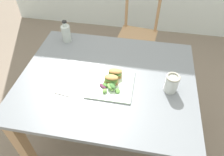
{
  "coord_description": "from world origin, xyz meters",
  "views": [
    {
      "loc": [
        0.21,
        -1.02,
        1.75
      ],
      "look_at": [
        0.04,
        -0.05,
        0.76
      ],
      "focal_mm": 33.78,
      "sensor_mm": 36.0,
      "label": 1
    }
  ],
  "objects_px": {
    "sandwich_half_front": "(111,79)",
    "sandwich_half_back": "(115,73)",
    "chair_wooden_far": "(138,35)",
    "mason_jar_iced_tea": "(171,84)",
    "dining_table": "(107,89)",
    "bottle_cold_brew": "(66,34)",
    "fork_on_napkin": "(72,80)",
    "plate_lunch": "(111,84)"
  },
  "relations": [
    {
      "from": "sandwich_half_front",
      "to": "bottle_cold_brew",
      "type": "bearing_deg",
      "value": 137.31
    },
    {
      "from": "dining_table",
      "to": "chair_wooden_far",
      "type": "distance_m",
      "value": 1.01
    },
    {
      "from": "bottle_cold_brew",
      "to": "plate_lunch",
      "type": "bearing_deg",
      "value": -43.63
    },
    {
      "from": "sandwich_half_front",
      "to": "mason_jar_iced_tea",
      "type": "distance_m",
      "value": 0.38
    },
    {
      "from": "mason_jar_iced_tea",
      "to": "sandwich_half_back",
      "type": "bearing_deg",
      "value": 171.29
    },
    {
      "from": "sandwich_half_back",
      "to": "mason_jar_iced_tea",
      "type": "height_order",
      "value": "mason_jar_iced_tea"
    },
    {
      "from": "chair_wooden_far",
      "to": "bottle_cold_brew",
      "type": "bearing_deg",
      "value": -130.98
    },
    {
      "from": "chair_wooden_far",
      "to": "sandwich_half_front",
      "type": "distance_m",
      "value": 1.09
    },
    {
      "from": "plate_lunch",
      "to": "fork_on_napkin",
      "type": "height_order",
      "value": "plate_lunch"
    },
    {
      "from": "sandwich_half_back",
      "to": "mason_jar_iced_tea",
      "type": "bearing_deg",
      "value": -8.71
    },
    {
      "from": "dining_table",
      "to": "fork_on_napkin",
      "type": "bearing_deg",
      "value": -163.53
    },
    {
      "from": "plate_lunch",
      "to": "sandwich_half_back",
      "type": "relative_size",
      "value": 3.18
    },
    {
      "from": "dining_table",
      "to": "sandwich_half_back",
      "type": "bearing_deg",
      "value": 19.22
    },
    {
      "from": "fork_on_napkin",
      "to": "bottle_cold_brew",
      "type": "bearing_deg",
      "value": 112.1
    },
    {
      "from": "plate_lunch",
      "to": "sandwich_half_front",
      "type": "distance_m",
      "value": 0.04
    },
    {
      "from": "sandwich_half_front",
      "to": "bottle_cold_brew",
      "type": "distance_m",
      "value": 0.6
    },
    {
      "from": "dining_table",
      "to": "sandwich_half_front",
      "type": "distance_m",
      "value": 0.17
    },
    {
      "from": "plate_lunch",
      "to": "dining_table",
      "type": "bearing_deg",
      "value": 124.72
    },
    {
      "from": "sandwich_half_back",
      "to": "bottle_cold_brew",
      "type": "relative_size",
      "value": 0.51
    },
    {
      "from": "dining_table",
      "to": "chair_wooden_far",
      "type": "height_order",
      "value": "chair_wooden_far"
    },
    {
      "from": "sandwich_half_front",
      "to": "sandwich_half_back",
      "type": "xyz_separation_m",
      "value": [
        0.01,
        0.06,
        0.0
      ]
    },
    {
      "from": "dining_table",
      "to": "sandwich_half_back",
      "type": "distance_m",
      "value": 0.17
    },
    {
      "from": "chair_wooden_far",
      "to": "fork_on_napkin",
      "type": "bearing_deg",
      "value": -109.25
    },
    {
      "from": "chair_wooden_far",
      "to": "sandwich_half_front",
      "type": "relative_size",
      "value": 9.51
    },
    {
      "from": "chair_wooden_far",
      "to": "sandwich_half_back",
      "type": "xyz_separation_m",
      "value": [
        -0.09,
        -0.97,
        0.33
      ]
    },
    {
      "from": "chair_wooden_far",
      "to": "mason_jar_iced_tea",
      "type": "xyz_separation_m",
      "value": [
        0.28,
        -1.03,
        0.35
      ]
    },
    {
      "from": "dining_table",
      "to": "plate_lunch",
      "type": "bearing_deg",
      "value": -55.28
    },
    {
      "from": "fork_on_napkin",
      "to": "bottle_cold_brew",
      "type": "relative_size",
      "value": 1.03
    },
    {
      "from": "dining_table",
      "to": "fork_on_napkin",
      "type": "relative_size",
      "value": 6.37
    },
    {
      "from": "plate_lunch",
      "to": "sandwich_half_back",
      "type": "distance_m",
      "value": 0.08
    },
    {
      "from": "dining_table",
      "to": "bottle_cold_brew",
      "type": "xyz_separation_m",
      "value": [
        -0.4,
        0.36,
        0.19
      ]
    },
    {
      "from": "sandwich_half_back",
      "to": "fork_on_napkin",
      "type": "bearing_deg",
      "value": -162.99
    },
    {
      "from": "dining_table",
      "to": "plate_lunch",
      "type": "height_order",
      "value": "plate_lunch"
    },
    {
      "from": "sandwich_half_front",
      "to": "mason_jar_iced_tea",
      "type": "relative_size",
      "value": 0.75
    },
    {
      "from": "plate_lunch",
      "to": "chair_wooden_far",
      "type": "bearing_deg",
      "value": 84.42
    },
    {
      "from": "plate_lunch",
      "to": "fork_on_napkin",
      "type": "relative_size",
      "value": 1.57
    },
    {
      "from": "plate_lunch",
      "to": "bottle_cold_brew",
      "type": "relative_size",
      "value": 1.62
    },
    {
      "from": "mason_jar_iced_tea",
      "to": "sandwich_half_front",
      "type": "bearing_deg",
      "value": -178.99
    },
    {
      "from": "fork_on_napkin",
      "to": "bottle_cold_brew",
      "type": "distance_m",
      "value": 0.47
    },
    {
      "from": "plate_lunch",
      "to": "bottle_cold_brew",
      "type": "distance_m",
      "value": 0.61
    },
    {
      "from": "sandwich_half_front",
      "to": "dining_table",
      "type": "bearing_deg",
      "value": 132.23
    },
    {
      "from": "plate_lunch",
      "to": "fork_on_napkin",
      "type": "bearing_deg",
      "value": -177.91
    }
  ]
}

